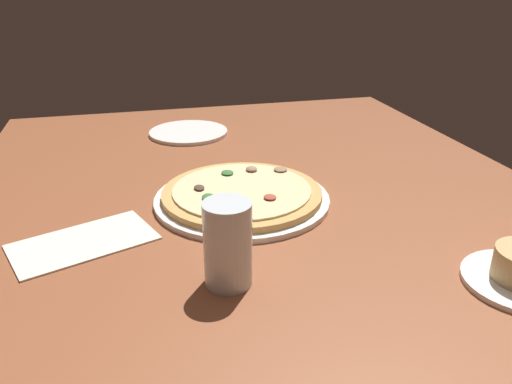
{
  "coord_description": "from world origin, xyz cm",
  "views": [
    {
      "loc": [
        75.99,
        -21.71,
        43.23
      ],
      "look_at": [
        -2.99,
        -1.88,
        7.0
      ],
      "focal_mm": 35.67,
      "sensor_mm": 36.0,
      "label": 1
    }
  ],
  "objects_px": {
    "side_plate": "(188,132)",
    "water_glass": "(228,250)",
    "pizza_main": "(242,195)",
    "paper_menu": "(83,242)"
  },
  "relations": [
    {
      "from": "pizza_main",
      "to": "water_glass",
      "type": "xyz_separation_m",
      "value": [
        0.25,
        -0.07,
        0.04
      ]
    },
    {
      "from": "pizza_main",
      "to": "paper_menu",
      "type": "bearing_deg",
      "value": -72.02
    },
    {
      "from": "water_glass",
      "to": "side_plate",
      "type": "xyz_separation_m",
      "value": [
        -0.68,
        0.03,
        -0.05
      ]
    },
    {
      "from": "side_plate",
      "to": "paper_menu",
      "type": "distance_m",
      "value": 0.57
    },
    {
      "from": "pizza_main",
      "to": "paper_menu",
      "type": "distance_m",
      "value": 0.29
    },
    {
      "from": "side_plate",
      "to": "paper_menu",
      "type": "height_order",
      "value": "side_plate"
    },
    {
      "from": "side_plate",
      "to": "water_glass",
      "type": "bearing_deg",
      "value": -2.59
    },
    {
      "from": "water_glass",
      "to": "paper_menu",
      "type": "xyz_separation_m",
      "value": [
        -0.16,
        -0.2,
        -0.05
      ]
    },
    {
      "from": "pizza_main",
      "to": "paper_menu",
      "type": "xyz_separation_m",
      "value": [
        0.09,
        -0.27,
        -0.01
      ]
    },
    {
      "from": "pizza_main",
      "to": "side_plate",
      "type": "bearing_deg",
      "value": -174.28
    }
  ]
}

